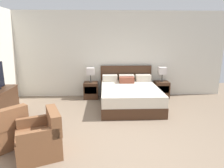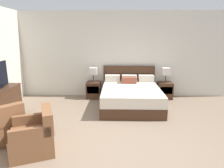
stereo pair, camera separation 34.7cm
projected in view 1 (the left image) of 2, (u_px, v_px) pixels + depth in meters
The scene contains 9 objects.
ground_plane at pixel (120, 148), 3.60m from camera, with size 9.86×9.86×0.00m, color #84705B.
wall_back at pixel (112, 55), 6.50m from camera, with size 7.37×0.06×2.75m, color silver.
bed at pixel (129, 95), 5.76m from camera, with size 1.67×2.06×1.02m.
nightstand_left at pixel (91, 90), 6.44m from camera, with size 0.45×0.42×0.52m.
nightstand_right at pixel (161, 89), 6.53m from camera, with size 0.45×0.42×0.52m.
table_lamp_left at pixel (90, 71), 6.30m from camera, with size 0.24×0.24×0.47m.
table_lamp_right at pixel (162, 71), 6.39m from camera, with size 0.24×0.24×0.47m.
armchair_by_window at pixel (4, 131), 3.62m from camera, with size 0.97×0.97×0.76m.
armchair_companion at pixel (41, 139), 3.33m from camera, with size 0.89×0.89×0.76m.
Camera 1 is at (-0.28, -3.22, 1.95)m, focal length 32.00 mm.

